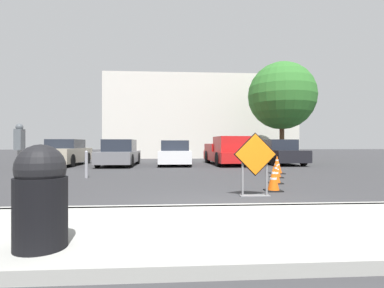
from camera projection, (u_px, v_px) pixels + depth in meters
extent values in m
plane|color=#333335|center=(189.00, 167.00, 15.24)|extent=(96.00, 96.00, 0.00)
cube|color=#999993|center=(240.00, 230.00, 3.98)|extent=(23.79, 2.59, 0.14)
cube|color=#999993|center=(223.00, 209.00, 5.27)|extent=(23.79, 0.20, 0.14)
cube|color=black|center=(255.00, 154.00, 6.90)|extent=(1.00, 0.02, 1.00)
cube|color=orange|center=(255.00, 154.00, 6.88)|extent=(0.95, 0.02, 0.95)
cube|color=slate|center=(255.00, 196.00, 6.94)|extent=(0.69, 0.20, 0.02)
cube|color=slate|center=(243.00, 175.00, 6.92)|extent=(0.04, 0.04, 0.97)
cube|color=slate|center=(267.00, 175.00, 6.96)|extent=(0.04, 0.04, 0.97)
cube|color=black|center=(273.00, 190.00, 7.67)|extent=(0.41, 0.41, 0.03)
cone|color=#EA590F|center=(273.00, 178.00, 7.67)|extent=(0.30, 0.30, 0.61)
cylinder|color=white|center=(273.00, 173.00, 7.67)|extent=(0.10, 0.10, 0.05)
cylinder|color=white|center=(273.00, 179.00, 7.67)|extent=(0.17, 0.17, 0.05)
cube|color=black|center=(276.00, 183.00, 9.11)|extent=(0.38, 0.38, 0.03)
cone|color=#EA590F|center=(276.00, 173.00, 9.11)|extent=(0.28, 0.28, 0.62)
cylinder|color=white|center=(276.00, 168.00, 9.11)|extent=(0.09, 0.09, 0.06)
cylinder|color=white|center=(276.00, 173.00, 9.11)|extent=(0.16, 0.16, 0.06)
cube|color=black|center=(277.00, 177.00, 10.69)|extent=(0.41, 0.41, 0.03)
cone|color=#EA590F|center=(277.00, 169.00, 10.69)|extent=(0.30, 0.30, 0.57)
cylinder|color=white|center=(277.00, 165.00, 10.69)|extent=(0.10, 0.10, 0.05)
cylinder|color=white|center=(277.00, 169.00, 10.69)|extent=(0.17, 0.17, 0.05)
cube|color=black|center=(277.00, 173.00, 12.12)|extent=(0.53, 0.53, 0.03)
cone|color=#EA590F|center=(277.00, 164.00, 12.12)|extent=(0.39, 0.39, 0.71)
cylinder|color=white|center=(277.00, 160.00, 12.12)|extent=(0.12, 0.12, 0.06)
cylinder|color=white|center=(277.00, 165.00, 12.12)|extent=(0.22, 0.22, 0.06)
cube|color=#A39984|center=(65.00, 155.00, 16.80)|extent=(1.82, 4.50, 0.77)
cube|color=#1E232D|center=(66.00, 144.00, 16.91)|extent=(1.58, 2.08, 0.50)
cylinder|color=black|center=(72.00, 161.00, 15.46)|extent=(0.21, 0.68, 0.68)
cylinder|color=black|center=(39.00, 161.00, 15.36)|extent=(0.21, 0.68, 0.68)
cylinder|color=black|center=(87.00, 158.00, 18.23)|extent=(0.21, 0.68, 0.68)
cylinder|color=black|center=(60.00, 158.00, 18.14)|extent=(0.21, 0.68, 0.68)
cube|color=slate|center=(119.00, 157.00, 16.50)|extent=(1.88, 4.35, 0.60)
cube|color=#1E232D|center=(120.00, 145.00, 16.61)|extent=(1.63, 2.01, 0.65)
cylinder|color=black|center=(131.00, 161.00, 15.21)|extent=(0.21, 0.69, 0.69)
cylinder|color=black|center=(98.00, 161.00, 15.12)|extent=(0.21, 0.69, 0.69)
cylinder|color=black|center=(138.00, 158.00, 17.89)|extent=(0.21, 0.69, 0.69)
cylinder|color=black|center=(109.00, 158.00, 17.80)|extent=(0.21, 0.69, 0.69)
cube|color=silver|center=(175.00, 156.00, 17.00)|extent=(1.79, 4.06, 0.66)
cube|color=#1E232D|center=(175.00, 145.00, 17.10)|extent=(1.55, 1.88, 0.57)
cylinder|color=black|center=(190.00, 161.00, 15.79)|extent=(0.21, 0.62, 0.61)
cylinder|color=black|center=(160.00, 161.00, 15.71)|extent=(0.21, 0.62, 0.61)
cylinder|color=black|center=(188.00, 159.00, 18.29)|extent=(0.21, 0.62, 0.61)
cylinder|color=black|center=(162.00, 159.00, 18.21)|extent=(0.21, 0.62, 0.61)
cube|color=red|center=(228.00, 156.00, 17.54)|extent=(2.31, 5.30, 0.55)
cube|color=red|center=(233.00, 144.00, 16.38)|extent=(1.95, 2.19, 0.85)
cube|color=red|center=(219.00, 147.00, 19.75)|extent=(1.88, 0.22, 0.45)
cube|color=red|center=(238.00, 147.00, 18.69)|extent=(0.26, 2.49, 0.45)
cube|color=red|center=(209.00, 147.00, 18.44)|extent=(0.26, 2.49, 0.45)
cylinder|color=black|center=(251.00, 159.00, 16.11)|extent=(0.29, 0.78, 0.77)
cylinder|color=black|center=(218.00, 159.00, 15.87)|extent=(0.29, 0.78, 0.77)
cylinder|color=black|center=(235.00, 157.00, 19.20)|extent=(0.29, 0.78, 0.77)
cylinder|color=black|center=(208.00, 157.00, 18.96)|extent=(0.29, 0.78, 0.77)
cube|color=black|center=(279.00, 155.00, 17.72)|extent=(1.95, 4.49, 0.66)
cube|color=#1E232D|center=(278.00, 145.00, 17.83)|extent=(1.66, 2.09, 0.60)
cylinder|color=black|center=(304.00, 159.00, 16.43)|extent=(0.22, 0.72, 0.71)
cylinder|color=black|center=(274.00, 159.00, 16.27)|extent=(0.22, 0.72, 0.71)
cylinder|color=black|center=(283.00, 157.00, 19.17)|extent=(0.22, 0.72, 0.71)
cylinder|color=black|center=(258.00, 157.00, 19.01)|extent=(0.22, 0.72, 0.71)
cylinder|color=black|center=(41.00, 213.00, 3.09)|extent=(0.53, 0.53, 0.73)
sphere|color=black|center=(41.00, 168.00, 3.09)|extent=(0.50, 0.50, 0.50)
cylinder|color=gray|center=(86.00, 165.00, 10.59)|extent=(0.11, 0.11, 0.91)
sphere|color=gray|center=(86.00, 152.00, 10.59)|extent=(0.12, 0.12, 0.12)
cylinder|color=gray|center=(29.00, 163.00, 10.46)|extent=(0.11, 0.11, 1.05)
sphere|color=gray|center=(29.00, 148.00, 10.46)|extent=(0.12, 0.12, 0.12)
cylinder|color=#59595B|center=(19.00, 181.00, 4.66)|extent=(0.06, 0.06, 0.98)
cube|color=#474C51|center=(19.00, 140.00, 4.66)|extent=(0.11, 0.15, 0.33)
sphere|color=#474C51|center=(19.00, 127.00, 4.66)|extent=(0.11, 0.11, 0.11)
cube|color=beige|center=(200.00, 118.00, 26.84)|extent=(16.16, 5.00, 7.03)
cylinder|color=#513823|center=(282.00, 141.00, 20.56)|extent=(0.32, 0.32, 2.78)
sphere|color=#2D6B28|center=(282.00, 96.00, 20.55)|extent=(4.62, 4.62, 4.62)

